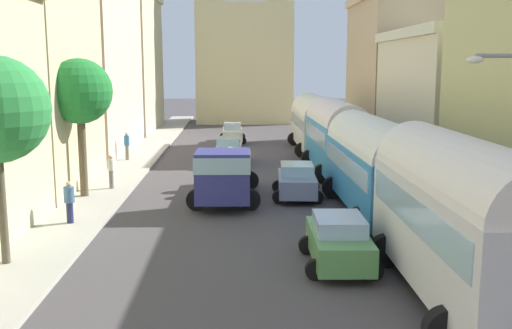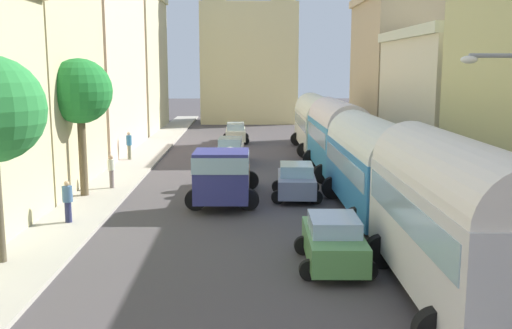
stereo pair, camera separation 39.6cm
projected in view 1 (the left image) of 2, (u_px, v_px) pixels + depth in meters
ground_plane at (252, 167)px, 34.90m from camera, size 154.00×154.00×0.00m
sidewalk_left at (131, 166)px, 34.63m from camera, size 2.50×70.00×0.14m
sidewalk_right at (371, 165)px, 35.15m from camera, size 2.50×70.00×0.14m
building_left_2 at (18, 49)px, 27.80m from camera, size 6.36×9.54×13.48m
building_left_3 at (83, 54)px, 39.80m from camera, size 6.42×13.49×13.60m
building_left_4 at (131, 61)px, 53.86m from camera, size 4.78×12.90×12.92m
building_right_2 at (436, 100)px, 33.36m from camera, size 4.49×11.52×8.08m
building_right_3 at (390, 70)px, 44.35m from camera, size 5.28×10.56×11.32m
distant_church at (244, 53)px, 61.90m from camera, size 10.13×6.38×21.42m
parked_bus_0 at (460, 212)px, 14.47m from camera, size 3.39×8.62×4.27m
parked_bus_1 at (374, 162)px, 23.37m from camera, size 3.33×9.27×3.95m
parked_bus_2 at (336, 133)px, 32.22m from camera, size 3.26×8.37×4.13m
parked_bus_3 at (314, 121)px, 41.11m from camera, size 3.38×9.85×3.97m
cargo_truck_0 at (225, 174)px, 25.35m from camera, size 3.22×7.08×2.53m
car_0 at (229, 151)px, 35.93m from camera, size 2.26×4.10×1.63m
car_1 at (232, 133)px, 46.10m from camera, size 2.15×4.34×1.54m
car_2 at (339, 241)px, 17.37m from camera, size 2.28×3.71×1.56m
car_3 at (297, 181)px, 26.47m from camera, size 2.39×3.71×1.60m
pedestrian_1 at (111, 170)px, 27.93m from camera, size 0.33×0.33×1.77m
pedestrian_2 at (69, 201)px, 21.71m from camera, size 0.55×0.55×1.73m
pedestrian_3 at (127, 145)px, 36.59m from camera, size 0.43×0.43×1.89m
roadside_tree_2 at (80, 92)px, 25.68m from camera, size 2.90×2.90×6.33m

